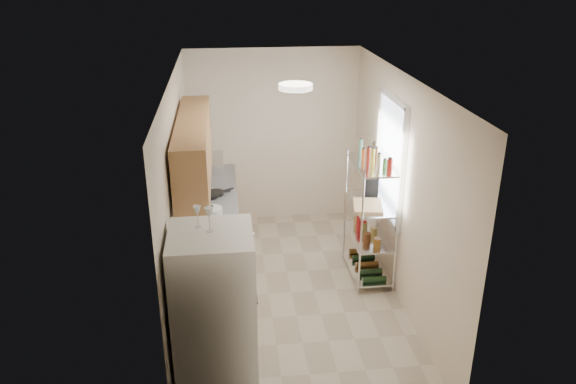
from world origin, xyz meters
The scene contains 16 objects.
room centered at (0.00, 0.00, 1.30)m, with size 2.52×4.42×2.62m.
counter_run centered at (-0.92, 0.44, 0.45)m, with size 0.63×3.51×0.90m.
upper_cabinets centered at (-1.05, 0.10, 1.81)m, with size 0.33×2.20×0.72m, color #A47045.
range_hood centered at (-1.00, 0.90, 1.39)m, with size 0.50×0.60×0.12m, color #B7BABC.
window centered at (1.23, 0.35, 1.55)m, with size 0.06×1.00×1.46m, color white.
bakers_rack centered at (1.00, 0.30, 1.11)m, with size 0.45×0.90×1.73m.
ceiling_dome centered at (0.00, -0.30, 2.57)m, with size 0.34×0.34×0.06m, color white.
refrigerator centered at (-0.87, -1.67, 0.84)m, with size 0.69×0.69×1.68m, color white.
wine_glass_a centered at (-0.97, -1.54, 1.78)m, with size 0.07×0.07×0.19m, color silver, non-canonical shape.
wine_glass_b centered at (-0.87, -1.63, 1.79)m, with size 0.07×0.07×0.21m, color silver, non-canonical shape.
rice_cooker centered at (-0.90, 0.19, 0.99)m, with size 0.23×0.23×0.19m, color white.
frying_pan_large centered at (-0.95, 0.97, 0.92)m, with size 0.26×0.26×0.05m, color black.
frying_pan_small centered at (-0.87, 1.02, 0.92)m, with size 0.22×0.22×0.04m, color black.
cutting_board centered at (0.93, 0.17, 1.03)m, with size 0.33×0.43×0.03m, color tan.
espresso_machine centered at (1.07, 0.55, 1.15)m, with size 0.16×0.24×0.28m, color black.
storage_bag centered at (0.95, 0.49, 0.64)m, with size 0.10×0.14×0.16m, color #9F1315.
Camera 1 is at (-0.72, -5.77, 3.73)m, focal length 35.00 mm.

